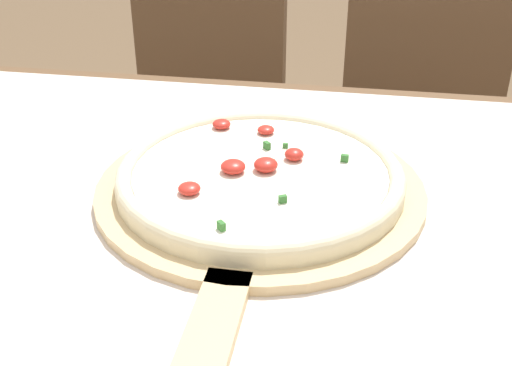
{
  "coord_description": "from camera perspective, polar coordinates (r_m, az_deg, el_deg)",
  "views": [
    {
      "loc": [
        0.15,
        -0.55,
        1.17
      ],
      "look_at": [
        0.04,
        0.09,
        0.8
      ],
      "focal_mm": 45.0,
      "sensor_mm": 36.0,
      "label": 1
    }
  ],
  "objects": [
    {
      "name": "pizza_peel",
      "position": [
        0.77,
        0.17,
        -1.08
      ],
      "size": [
        0.4,
        0.57,
        0.01
      ],
      "color": "#D6B784",
      "rests_on": "towel_cloth"
    },
    {
      "name": "dining_table",
      "position": [
        0.76,
        -4.4,
        -11.79
      ],
      "size": [
        1.46,
        1.04,
        0.77
      ],
      "color": "brown",
      "rests_on": "ground_plane"
    },
    {
      "name": "pizza",
      "position": [
        0.78,
        0.36,
        0.75
      ],
      "size": [
        0.35,
        0.35,
        0.03
      ],
      "color": "beige",
      "rests_on": "pizza_peel"
    },
    {
      "name": "towel_cloth",
      "position": [
        0.7,
        -4.7,
        -5.71
      ],
      "size": [
        1.38,
        0.96,
        0.0
      ],
      "color": "silver",
      "rests_on": "dining_table"
    },
    {
      "name": "chair_right",
      "position": [
        1.55,
        14.37,
        3.87
      ],
      "size": [
        0.4,
        0.4,
        0.9
      ],
      "rotation": [
        0.0,
        0.0,
        0.01
      ],
      "color": "brown",
      "rests_on": "ground_plane"
    },
    {
      "name": "chair_left",
      "position": [
        1.59,
        -4.99,
        5.36
      ],
      "size": [
        0.43,
        0.43,
        0.9
      ],
      "rotation": [
        0.0,
        0.0,
        -0.08
      ],
      "color": "brown",
      "rests_on": "ground_plane"
    }
  ]
}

